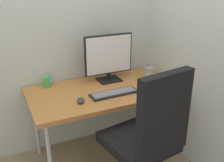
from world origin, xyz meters
TOP-DOWN VIEW (x-y plane):
  - ground_plane at (0.00, 0.00)m, footprint 8.00×8.00m
  - wall_back at (0.00, 0.39)m, footprint 3.13×0.04m
  - wall_side_right at (0.71, -0.26)m, footprint 0.04×2.49m
  - desk at (0.00, 0.00)m, footprint 1.36×0.72m
  - office_chair at (0.05, -0.66)m, footprint 0.55×0.59m
  - monitor at (0.12, 0.19)m, footprint 0.48×0.17m
  - keyboard at (0.03, -0.13)m, footprint 0.43×0.14m
  - mouse at (-0.28, -0.16)m, footprint 0.09×0.12m
  - pen_holder at (0.52, 0.09)m, footprint 0.08×0.08m
  - notebook at (0.47, -0.16)m, footprint 0.18×0.19m
  - coffee_mug at (-0.46, 0.28)m, footprint 0.11×0.07m

SIDE VIEW (x-z plane):
  - ground_plane at x=0.00m, z-range 0.00..0.00m
  - office_chair at x=0.05m, z-range 0.05..1.16m
  - desk at x=0.00m, z-range 0.31..1.01m
  - notebook at x=0.47m, z-range 0.70..0.72m
  - keyboard at x=0.03m, z-range 0.70..0.72m
  - mouse at x=-0.28m, z-range 0.70..0.73m
  - coffee_mug at x=-0.46m, z-range 0.70..0.80m
  - pen_holder at x=0.52m, z-range 0.66..0.85m
  - monitor at x=0.12m, z-range 0.71..1.16m
  - wall_back at x=0.00m, z-range 0.00..2.80m
  - wall_side_right at x=0.71m, z-range 0.00..2.80m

